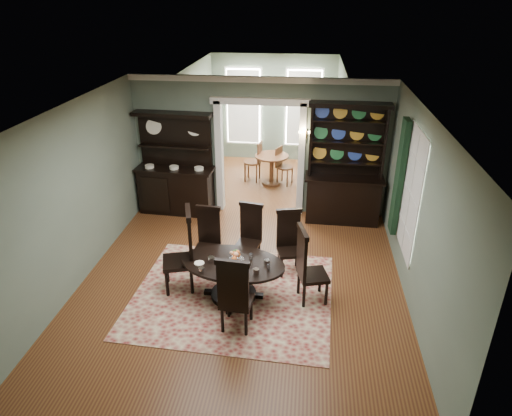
{
  "coord_description": "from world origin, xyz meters",
  "views": [
    {
      "loc": [
        1.02,
        -6.39,
        4.61
      ],
      "look_at": [
        0.2,
        0.6,
        1.2
      ],
      "focal_mm": 32.0,
      "sensor_mm": 36.0,
      "label": 1
    }
  ],
  "objects_px": {
    "welsh_dresser": "(344,180)",
    "dining_table": "(233,273)",
    "sideboard": "(176,178)",
    "parlor_table": "(272,166)"
  },
  "relations": [
    {
      "from": "sideboard",
      "to": "welsh_dresser",
      "type": "xyz_separation_m",
      "value": [
        3.67,
        -0.02,
        0.14
      ]
    },
    {
      "from": "dining_table",
      "to": "welsh_dresser",
      "type": "distance_m",
      "value": 3.61
    },
    {
      "from": "sideboard",
      "to": "welsh_dresser",
      "type": "distance_m",
      "value": 3.68
    },
    {
      "from": "sideboard",
      "to": "welsh_dresser",
      "type": "bearing_deg",
      "value": 3.24
    },
    {
      "from": "dining_table",
      "to": "welsh_dresser",
      "type": "bearing_deg",
      "value": 65.69
    },
    {
      "from": "dining_table",
      "to": "parlor_table",
      "type": "bearing_deg",
      "value": 95.27
    },
    {
      "from": "welsh_dresser",
      "to": "dining_table",
      "type": "bearing_deg",
      "value": -120.75
    },
    {
      "from": "sideboard",
      "to": "welsh_dresser",
      "type": "relative_size",
      "value": 0.88
    },
    {
      "from": "dining_table",
      "to": "sideboard",
      "type": "xyz_separation_m",
      "value": [
        -1.77,
        3.05,
        0.32
      ]
    },
    {
      "from": "sideboard",
      "to": "parlor_table",
      "type": "relative_size",
      "value": 2.64
    }
  ]
}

